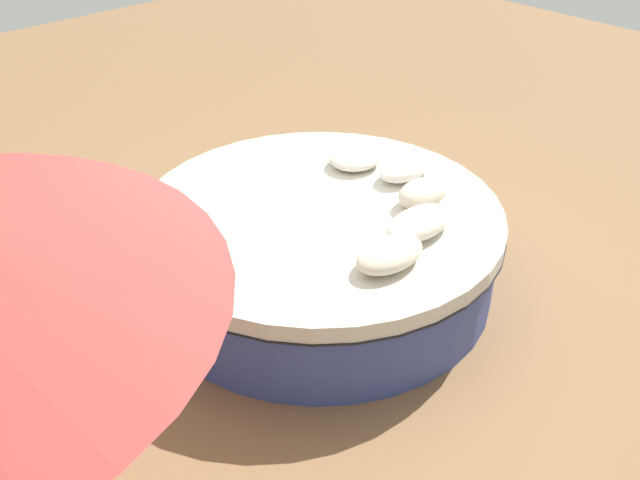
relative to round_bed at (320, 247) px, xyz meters
The scene contains 7 objects.
ground_plane 0.34m from the round_bed, ahead, with size 16.00×16.00×0.00m, color olive.
round_bed is the anchor object (origin of this frame).
throw_pillow_0 0.92m from the round_bed, 100.46° to the right, with size 0.52×0.32×0.16m, color beige.
throw_pillow_1 0.86m from the round_bed, 69.14° to the right, with size 0.55×0.31×0.17m, color silver.
throw_pillow_2 0.86m from the round_bed, 37.82° to the right, with size 0.42×0.28×0.19m, color beige.
throw_pillow_3 0.91m from the round_bed, ahead, with size 0.48×0.29×0.16m, color white.
throw_pillow_4 0.84m from the round_bed, 24.82° to the left, with size 0.44×0.39×0.14m, color silver.
Camera 1 is at (-3.02, -3.25, 3.30)m, focal length 40.00 mm.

